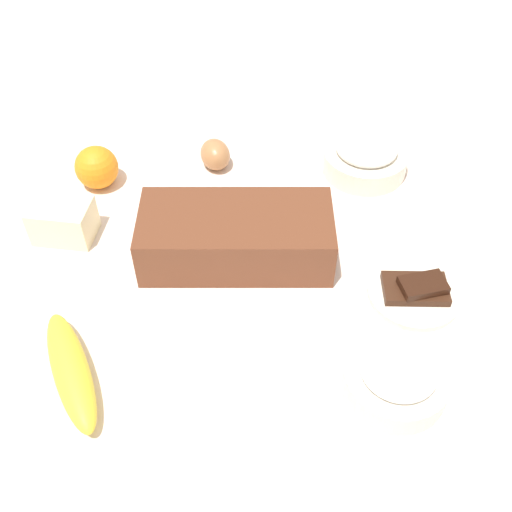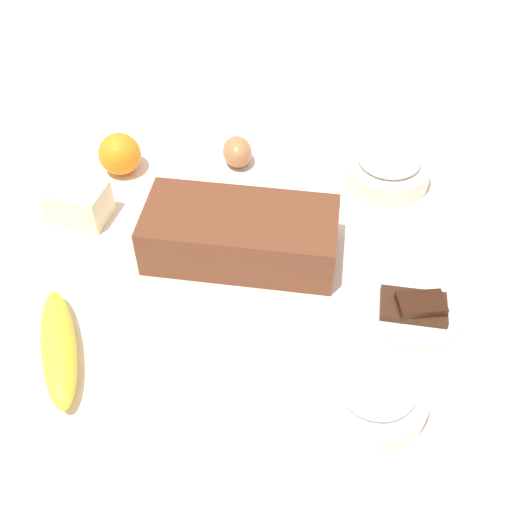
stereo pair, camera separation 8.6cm
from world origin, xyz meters
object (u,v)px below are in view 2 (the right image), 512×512
Objects in this scene: loaf_pan at (240,234)px; orange_fruit at (120,154)px; banana at (59,347)px; chocolate_plate at (413,309)px; sugar_bowl at (375,393)px; butter_block at (78,203)px; flour_bowl at (387,167)px; egg_near_butter at (237,152)px.

loaf_pan is 0.29m from orange_fruit.
chocolate_plate is (0.46, 0.13, -0.01)m from banana.
sugar_bowl is 1.81× the size of orange_fruit.
chocolate_plate is at bearing -14.47° from butter_block.
flour_bowl is at bearing 86.93° from sugar_bowl.
loaf_pan is 0.31m from sugar_bowl.
sugar_bowl reaches higher than egg_near_butter.
orange_fruit is 0.13m from butter_block.
loaf_pan is 0.30m from banana.
banana is 0.27m from butter_block.
butter_block is at bearing -143.31° from egg_near_butter.
chocolate_plate is (0.25, -0.08, -0.03)m from loaf_pan.
loaf_pan reaches higher than orange_fruit.
butter_block is at bearing 165.53° from chocolate_plate.
loaf_pan is at bearing -10.44° from butter_block.
loaf_pan is 3.94× the size of orange_fruit.
banana is 1.46× the size of chocolate_plate.
sugar_bowl is at bearing -62.67° from egg_near_butter.
loaf_pan is 3.14× the size of butter_block.
orange_fruit is 0.20m from egg_near_butter.
loaf_pan is at bearing -36.49° from orange_fruit.
loaf_pan is 1.97× the size of flour_bowl.
loaf_pan is 0.22m from egg_near_butter.
loaf_pan is 0.27m from chocolate_plate.
flour_bowl is at bearing -3.87° from egg_near_butter.
sugar_bowl is (-0.02, -0.43, -0.00)m from flour_bowl.
sugar_bowl is 1.44× the size of butter_block.
orange_fruit reaches higher than egg_near_butter.
loaf_pan is 0.30m from flour_bowl.
egg_near_butter is at bearing 176.13° from flour_bowl.
orange_fruit is 1.14× the size of egg_near_butter.
butter_block is 1.43× the size of egg_near_butter.
flour_bowl is 1.10× the size of chocolate_plate.
flour_bowl is at bearing 3.65° from orange_fruit.
chocolate_plate is at bearing 15.67° from banana.
butter_block is at bearing -162.58° from flour_bowl.
flour_bowl is 0.59m from banana.
loaf_pan reaches higher than banana.
loaf_pan is 1.49× the size of banana.
loaf_pan reaches higher than sugar_bowl.
orange_fruit is 0.55× the size of chocolate_plate.
egg_near_butter is at bearing 68.77° from banana.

